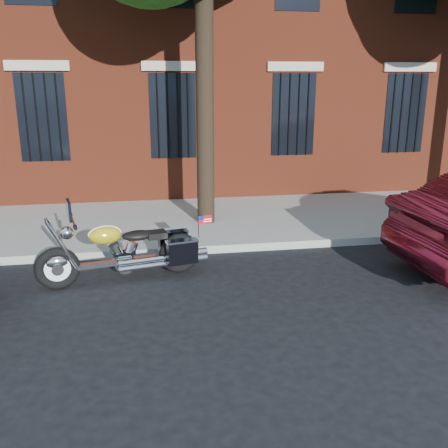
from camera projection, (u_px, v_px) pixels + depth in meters
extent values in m
plane|color=black|center=(199.00, 283.00, 7.78)|extent=(120.00, 120.00, 0.00)
cube|color=gray|center=(190.00, 250.00, 9.07)|extent=(40.00, 0.16, 0.15)
cube|color=gray|center=(181.00, 222.00, 10.85)|extent=(40.00, 3.60, 0.15)
cube|color=black|center=(173.00, 116.00, 12.01)|extent=(1.10, 0.14, 2.00)
cube|color=#B2A893|center=(171.00, 66.00, 11.66)|extent=(1.40, 0.20, 0.22)
cylinder|color=black|center=(173.00, 116.00, 11.93)|extent=(0.04, 0.04, 2.00)
cylinder|color=black|center=(205.00, 108.00, 9.91)|extent=(0.36, 0.36, 5.00)
torus|color=black|center=(57.00, 269.00, 7.44)|extent=(0.68, 0.28, 0.67)
torus|color=black|center=(180.00, 253.00, 8.10)|extent=(0.68, 0.28, 0.67)
cylinder|color=white|center=(57.00, 269.00, 7.44)|extent=(0.50, 0.16, 0.50)
cylinder|color=white|center=(180.00, 253.00, 8.10)|extent=(0.50, 0.16, 0.50)
ellipsoid|color=white|center=(57.00, 262.00, 7.41)|extent=(0.37, 0.20, 0.19)
ellipsoid|color=gold|center=(179.00, 246.00, 8.06)|extent=(0.37, 0.21, 0.19)
cube|color=white|center=(121.00, 262.00, 7.77)|extent=(1.49, 0.40, 0.08)
cylinder|color=white|center=(124.00, 262.00, 7.80)|extent=(0.35, 0.24, 0.32)
cylinder|color=white|center=(158.00, 262.00, 7.81)|extent=(1.24, 0.34, 0.09)
ellipsoid|color=gold|center=(105.00, 235.00, 7.57)|extent=(0.54, 0.38, 0.29)
ellipsoid|color=black|center=(138.00, 235.00, 7.76)|extent=(0.53, 0.38, 0.15)
cube|color=black|center=(173.00, 242.00, 8.29)|extent=(0.50, 0.25, 0.38)
cube|color=black|center=(182.00, 252.00, 7.82)|extent=(0.50, 0.25, 0.38)
cylinder|color=white|center=(73.00, 220.00, 7.33)|extent=(0.19, 0.77, 0.04)
sphere|color=white|center=(67.00, 233.00, 7.35)|extent=(0.24, 0.24, 0.20)
cube|color=black|center=(69.00, 210.00, 7.28)|extent=(0.12, 0.40, 0.28)
cube|color=red|center=(205.00, 220.00, 7.78)|extent=(0.22, 0.06, 0.14)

